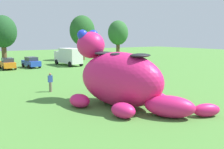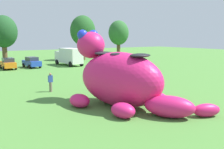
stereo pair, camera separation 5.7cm
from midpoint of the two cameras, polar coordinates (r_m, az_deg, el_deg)
The scene contains 9 objects.
ground_plane at distance 17.95m, azimuth 5.47°, elevation -7.33°, with size 160.00×160.00×0.00m, color #4C8438.
giant_inflatable_creature at distance 17.76m, azimuth 1.78°, elevation -0.89°, with size 7.33×9.89×5.44m.
car_orange at distance 41.41m, azimuth -22.63°, elevation 2.30°, with size 2.01×4.14×1.72m.
car_blue at distance 42.22m, azimuth -17.89°, elevation 2.66°, with size 2.22×4.24×1.72m.
box_truck at distance 43.93m, azimuth -9.89°, elevation 4.13°, with size 2.86×6.57×2.95m.
tree_mid_left at distance 51.50m, azimuth -23.53°, elevation 8.85°, with size 4.99×4.99×8.85m.
tree_centre_left at distance 54.03m, azimuth -6.80°, elevation 9.78°, with size 5.26×5.26×9.33m.
tree_centre at distance 62.89m, azimuth 1.35°, elevation 9.39°, with size 5.00×5.00×8.88m.
spectator_near_inflatable at distance 23.18m, azimuth -13.87°, elevation -1.76°, with size 0.38×0.26×1.71m.
Camera 1 is at (-11.03, -13.29, 4.91)m, focal length 40.33 mm.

